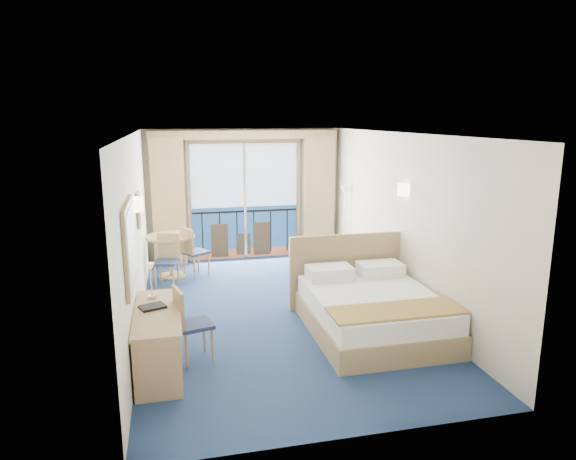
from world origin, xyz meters
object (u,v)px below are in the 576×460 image
Objects in this scene: round_table at (171,246)px; floor_lamp at (345,205)px; nightstand at (373,278)px; table_chair_a at (192,249)px; armchair at (336,260)px; table_chair_b at (167,257)px; desk at (158,352)px; bed at (371,309)px; desk_chair at (188,320)px.

floor_lamp is at bearing 2.11° from round_table.
table_chair_a reaches higher than nightstand.
table_chair_b is (-3.07, 0.20, 0.20)m from armchair.
nightstand is 0.30× the size of floor_lamp.
table_chair_b is at bearing 88.25° from desk.
desk is at bearing 39.33° from armchair.
floor_lamp is 3.49m from round_table.
bed reaches higher than nightstand.
armchair is at bearing -118.24° from floor_lamp.
table_chair_b is (-0.45, -0.40, -0.01)m from table_chair_a.
nightstand is 3.37m from table_chair_a.
table_chair_a is (-2.30, 3.12, 0.20)m from bed.
round_table reaches higher than desk.
table_chair_a reaches higher than table_chair_b.
table_chair_a is at bearing -20.50° from armchair.
bed is at bearing 75.29° from armchair.
round_table is (-2.68, 3.19, 0.27)m from bed.
table_chair_b reaches higher than desk.
armchair is 4.01m from desk_chair.
table_chair_b is (-0.24, 3.04, -0.01)m from desk_chair.
bed is at bearing -102.69° from floor_lamp.
nightstand is 3.68m from desk_chair.
bed is at bearing -96.55° from desk_chair.
bed is at bearing -28.98° from table_chair_b.
desk is 4.07m from round_table.
table_chair_b reaches higher than round_table.
bed is 3.87m from table_chair_b.
nightstand is 0.71× the size of armchair.
nightstand is at bearing 101.71° from armchair.
bed is at bearing -113.40° from nightstand.
desk_chair is at bearing 143.95° from table_chair_a.
bed reaches higher than armchair.
bed is 2.54m from desk_chair.
floor_lamp is at bearing 87.26° from nightstand.
nightstand is 3.62m from table_chair_b.
floor_lamp is (0.43, 0.80, 0.90)m from armchair.
table_chair_b is at bearing -170.31° from floor_lamp.
desk is 4.03m from table_chair_a.
bed is at bearing -49.89° from round_table.
desk is 1.76× the size of round_table.
desk is (-2.86, -0.87, 0.08)m from bed.
floor_lamp is (0.75, 3.31, 0.88)m from bed.
desk is 1.66× the size of desk_chair.
bed is 2.40× the size of table_chair_b.
table_chair_b is (0.11, 3.59, 0.12)m from desk.
bed reaches higher than table_chair_a.
bed is 3.88m from table_chair_a.
table_chair_a is at bearing 126.41° from bed.
floor_lamp is at bearing 49.28° from desk.
floor_lamp reaches higher than armchair.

